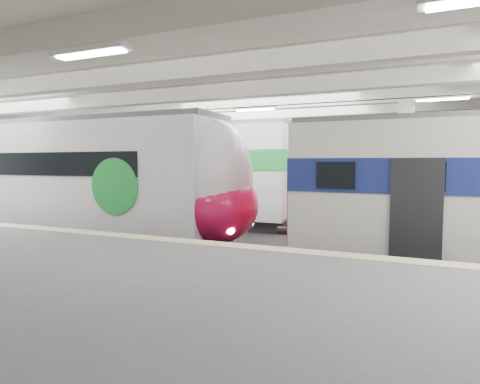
% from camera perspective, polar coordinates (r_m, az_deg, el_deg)
% --- Properties ---
extents(station_hall, '(36.00, 24.00, 5.75)m').
position_cam_1_polar(station_hall, '(11.08, -4.83, 5.44)').
color(station_hall, black).
rests_on(station_hall, ground).
extents(modern_emu, '(14.33, 2.96, 4.60)m').
position_cam_1_polar(modern_emu, '(15.92, -20.45, 1.27)').
color(modern_emu, silver).
rests_on(modern_emu, ground).
extents(far_train, '(15.35, 3.46, 4.83)m').
position_cam_1_polar(far_train, '(21.12, -13.18, 2.73)').
color(far_train, silver).
rests_on(far_train, ground).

